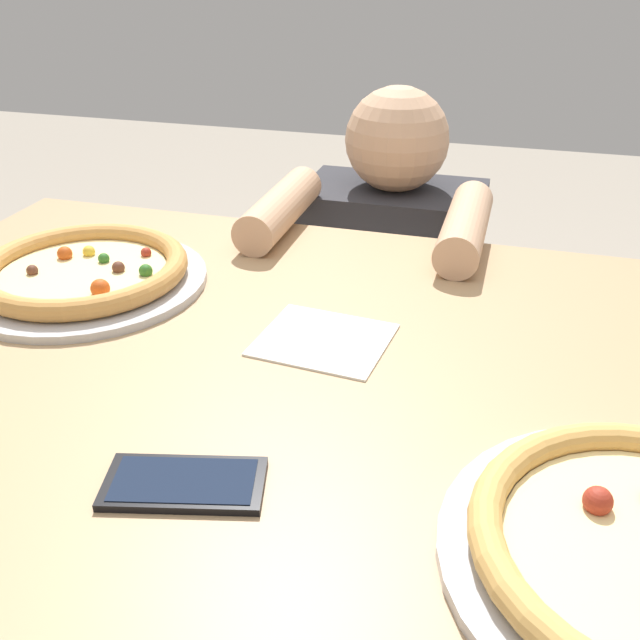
{
  "coord_description": "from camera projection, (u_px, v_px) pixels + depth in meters",
  "views": [
    {
      "loc": [
        0.25,
        -0.7,
        1.21
      ],
      "look_at": [
        0.04,
        0.06,
        0.78
      ],
      "focal_mm": 40.37,
      "sensor_mm": 36.0,
      "label": 1
    }
  ],
  "objects": [
    {
      "name": "diner_seated",
      "position": [
        387.0,
        330.0,
        1.56
      ],
      "size": [
        0.39,
        0.51,
        0.96
      ],
      "color": "#333847",
      "rests_on": "ground"
    },
    {
      "name": "paper_napkin",
      "position": [
        324.0,
        340.0,
        0.91
      ],
      "size": [
        0.17,
        0.16,
        0.0
      ],
      "primitive_type": "cube",
      "rotation": [
        0.0,
        0.0,
        -0.1
      ],
      "color": "white",
      "rests_on": "dining_table"
    },
    {
      "name": "dining_table",
      "position": [
        282.0,
        431.0,
        0.93
      ],
      "size": [
        1.27,
        0.89,
        0.75
      ],
      "color": "tan",
      "rests_on": "ground"
    },
    {
      "name": "pizza_far",
      "position": [
        84.0,
        272.0,
        1.05
      ],
      "size": [
        0.36,
        0.36,
        0.04
      ],
      "color": "#B7B7BC",
      "rests_on": "dining_table"
    },
    {
      "name": "cell_phone",
      "position": [
        184.0,
        483.0,
        0.67
      ],
      "size": [
        0.16,
        0.11,
        0.01
      ],
      "color": "black",
      "rests_on": "dining_table"
    }
  ]
}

